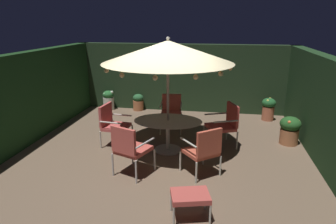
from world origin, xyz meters
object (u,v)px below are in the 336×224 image
patio_chair_southeast (130,147)px  potted_plant_front_corner (138,102)px  patio_dining_table (168,127)px  ottoman_footrest (190,197)px  patio_chair_south (204,149)px  potted_plant_back_center (268,108)px  patio_chair_east (112,122)px  patio_umbrella (168,52)px  potted_plant_left_far (290,130)px  potted_plant_back_left (108,100)px  patio_chair_north (225,123)px  patio_chair_northeast (171,110)px

patio_chair_southeast → potted_plant_front_corner: bearing=103.4°
patio_dining_table → ottoman_footrest: patio_dining_table is taller
patio_chair_south → potted_plant_back_center: bearing=65.6°
patio_chair_south → ottoman_footrest: (-0.11, -1.33, -0.20)m
patio_dining_table → potted_plant_back_center: patio_dining_table is taller
patio_chair_east → patio_umbrella: bearing=-5.4°
patio_chair_southeast → patio_dining_table: bearing=68.5°
patio_chair_south → potted_plant_back_center: (1.69, 3.72, -0.19)m
patio_dining_table → potted_plant_left_far: patio_dining_table is taller
patio_chair_south → patio_chair_east: bearing=152.0°
potted_plant_back_center → patio_umbrella: bearing=-133.7°
patio_dining_table → potted_plant_back_left: (-2.51, 2.93, -0.24)m
patio_umbrella → patio_chair_east: 2.15m
patio_chair_north → patio_chair_southeast: size_ratio=0.99×
potted_plant_back_center → potted_plant_front_corner: size_ratio=1.24×
potted_plant_left_far → potted_plant_back_center: bearing=97.7°
patio_chair_northeast → patio_chair_east: size_ratio=0.98×
patio_chair_north → patio_chair_east: patio_chair_north is taller
potted_plant_back_left → patio_chair_south: bearing=-49.7°
patio_umbrella → potted_plant_back_center: (2.55, 2.67, -1.85)m
patio_umbrella → potted_plant_left_far: 3.47m
patio_chair_northeast → potted_plant_back_center: patio_chair_northeast is taller
patio_chair_northeast → patio_chair_southeast: (-0.35, -2.61, 0.02)m
potted_plant_left_far → patio_dining_table: bearing=-162.6°
ottoman_footrest → patio_umbrella: bearing=107.5°
patio_chair_east → patio_chair_south: (2.21, -1.18, 0.00)m
ottoman_footrest → potted_plant_front_corner: 5.85m
patio_chair_east → ottoman_footrest: size_ratio=1.50×
patio_chair_south → potted_plant_left_far: bearing=44.9°
patio_dining_table → potted_plant_back_left: 3.86m
potted_plant_back_left → potted_plant_left_far: bearing=-21.2°
patio_chair_southeast → patio_chair_northeast: bearing=82.3°
patio_dining_table → patio_chair_north: 1.37m
patio_dining_table → patio_chair_east: patio_chair_east is taller
potted_plant_back_center → potted_plant_left_far: 1.81m
patio_umbrella → patio_dining_table: bearing=-107.6°
patio_umbrella → patio_chair_north: patio_umbrella is taller
patio_chair_east → potted_plant_left_far: patio_chair_east is taller
patio_chair_northeast → patio_chair_south: 2.59m
patio_dining_table → ottoman_footrest: (0.75, -2.37, -0.21)m
patio_chair_southeast → patio_chair_south: size_ratio=1.04×
patio_chair_north → potted_plant_back_left: bearing=147.4°
patio_dining_table → patio_chair_south: (0.86, -1.05, -0.01)m
patio_chair_southeast → potted_plant_back_left: (-2.01, 4.20, -0.26)m
patio_chair_southeast → potted_plant_back_center: bearing=52.3°
patio_chair_northeast → patio_chair_southeast: patio_chair_southeast is taller
potted_plant_back_center → potted_plant_left_far: size_ratio=0.99×
potted_plant_front_corner → ottoman_footrest: bearing=-67.2°
patio_dining_table → ottoman_footrest: size_ratio=2.35×
potted_plant_left_far → potted_plant_back_left: size_ratio=1.04×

